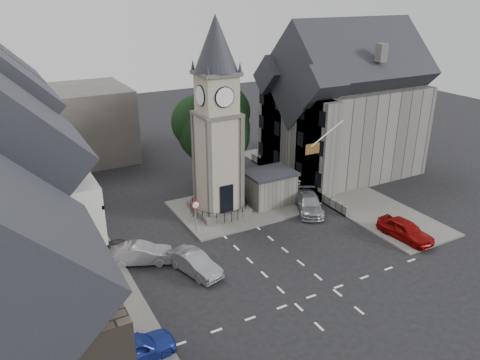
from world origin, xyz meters
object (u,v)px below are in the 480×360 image
car_east_red (405,230)px  pedestrian (298,188)px  stone_shelter (269,187)px  car_west_blue (134,349)px  clock_tower (217,121)px

car_east_red → pedestrian: pedestrian is taller
stone_shelter → car_west_blue: size_ratio=0.99×
clock_tower → car_east_red: (10.53, -10.99, -7.35)m
car_east_red → pedestrian: bearing=98.1°
clock_tower → stone_shelter: (4.80, -0.49, -6.57)m
clock_tower → car_east_red: clock_tower is taller
pedestrian → car_east_red: bearing=59.2°
clock_tower → car_west_blue: clock_tower is taller
pedestrian → stone_shelter: bearing=-43.7°
clock_tower → pedestrian: 10.85m
clock_tower → car_west_blue: 19.23m
stone_shelter → car_west_blue: (-16.30, -13.05, -0.81)m
clock_tower → car_west_blue: (-11.50, -13.54, -7.38)m
car_west_blue → pedestrian: pedestrian is taller
car_west_blue → car_east_red: size_ratio=0.96×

